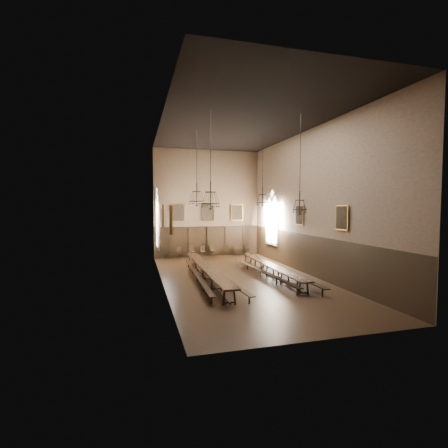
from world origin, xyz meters
name	(u,v)px	position (x,y,z in m)	size (l,w,h in m)	color
floor	(240,279)	(0.00, 0.00, -0.01)	(9.00, 18.00, 0.02)	black
ceiling	(240,124)	(0.00, 0.00, 9.01)	(9.00, 18.00, 0.02)	black
wall_back	(207,203)	(0.00, 9.01, 4.50)	(9.00, 0.02, 9.00)	#776049
wall_front	(328,200)	(0.00, -9.01, 4.50)	(9.00, 0.02, 9.00)	#776049
wall_left	(162,202)	(-4.51, 0.00, 4.50)	(0.02, 18.00, 9.00)	#776049
wall_right	(309,203)	(4.51, 0.00, 4.50)	(0.02, 18.00, 9.00)	#776049
wainscot_panelling	(240,258)	(0.00, 0.00, 1.25)	(9.00, 18.00, 2.50)	black
table_left	(207,274)	(-2.00, 0.04, 0.41)	(0.78, 10.59, 0.83)	black
table_right	(270,270)	(1.99, 0.15, 0.37)	(0.84, 9.46, 0.74)	black
bench_left_outer	(197,277)	(-2.55, -0.04, 0.27)	(0.64, 9.42, 0.42)	black
bench_left_inner	(218,276)	(-1.41, -0.23, 0.28)	(0.91, 9.94, 0.45)	black
bench_right_inner	(260,272)	(1.39, 0.23, 0.27)	(0.73, 9.30, 0.42)	black
bench_right_outer	(278,271)	(2.56, 0.21, 0.30)	(0.47, 10.45, 0.47)	black
chair_0	(166,255)	(-3.55, 8.61, 0.27)	(0.42, 0.42, 0.91)	black
chair_1	(180,255)	(-2.43, 8.56, 0.26)	(0.48, 0.48, 0.87)	black
chair_2	(192,254)	(-1.45, 8.48, 0.30)	(0.50, 0.50, 0.99)	black
chair_3	(203,253)	(-0.47, 8.54, 0.28)	(0.52, 0.52, 0.92)	black
chair_4	(213,253)	(0.39, 8.60, 0.28)	(0.53, 0.53, 0.94)	black
chair_5	(225,252)	(1.46, 8.61, 0.28)	(0.51, 0.51, 0.92)	black
chair_6	(237,252)	(2.47, 8.56, 0.26)	(0.43, 0.43, 0.86)	black
chair_7	(247,252)	(3.45, 8.52, 0.27)	(0.45, 0.45, 0.90)	black
chandelier_back_left	(197,197)	(-2.16, 2.16, 4.87)	(0.94, 0.94, 4.57)	black
chandelier_back_right	(263,198)	(2.24, 2.08, 4.83)	(0.83, 0.83, 4.62)	black
chandelier_front_left	(211,198)	(-2.27, -2.25, 4.72)	(0.89, 0.89, 4.74)	black
chandelier_front_right	(300,203)	(2.31, -2.85, 4.48)	(0.77, 0.77, 5.03)	black
portrait_back_0	(177,213)	(-2.60, 8.88, 3.70)	(1.10, 0.12, 1.40)	#AA7828
portrait_back_1	(208,213)	(0.00, 8.88, 3.70)	(1.10, 0.12, 1.40)	#AA7828
portrait_back_2	(237,212)	(2.60, 8.88, 3.70)	(1.10, 0.12, 1.40)	#AA7828
portrait_left_0	(163,216)	(-4.38, 1.00, 3.70)	(0.12, 1.00, 1.30)	#AA7828
portrait_left_1	(171,220)	(-4.38, -3.50, 3.70)	(0.12, 1.00, 1.30)	#AA7828
portrait_right_0	(299,215)	(4.38, 1.00, 3.70)	(0.12, 1.00, 1.30)	#AA7828
portrait_right_1	(342,218)	(4.38, -3.50, 3.70)	(0.12, 1.00, 1.30)	#AA7828
window_right	(272,217)	(4.43, 5.50, 3.40)	(0.20, 2.20, 4.60)	white
window_left	(157,218)	(-4.43, 5.50, 3.40)	(0.20, 2.20, 4.60)	white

